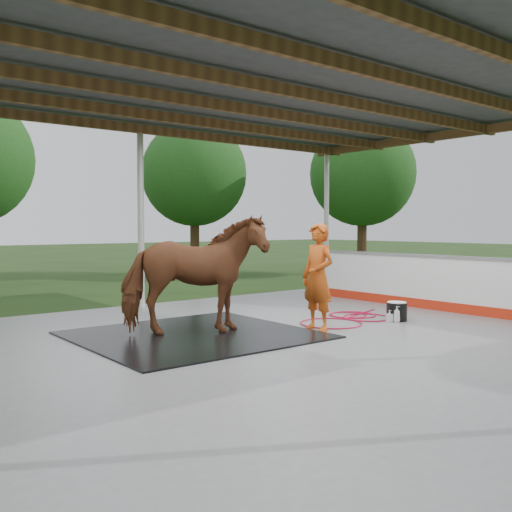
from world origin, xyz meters
TOP-DOWN VIEW (x-y plane):
  - ground at (0.00, 0.00)m, footprint 100.00×100.00m
  - concrete_slab at (0.00, 0.00)m, footprint 12.00×10.00m
  - pavilion_structure at (0.00, -0.00)m, footprint 12.60×10.60m
  - dasher_board at (4.60, 0.00)m, footprint 0.16×8.00m
  - tree_belt at (0.30, 0.90)m, footprint 28.00×28.00m
  - rubber_mat at (-0.89, 1.17)m, footprint 3.52×3.30m
  - horse at (-0.89, 1.17)m, footprint 2.48×1.85m
  - handler at (1.00, 0.28)m, footprint 0.43×0.66m
  - wash_bucket at (2.83, 0.06)m, footprint 0.38×0.38m
  - soap_bottle_a at (2.68, -0.07)m, footprint 0.14×0.14m
  - soap_bottle_b at (2.60, 0.04)m, footprint 0.12×0.12m
  - hose_coil at (2.26, 0.74)m, footprint 2.52×1.41m

SIDE VIEW (x-z plane):
  - ground at x=0.00m, z-range 0.00..0.00m
  - concrete_slab at x=0.00m, z-range 0.00..0.05m
  - hose_coil at x=2.26m, z-range 0.05..0.07m
  - rubber_mat at x=-0.89m, z-range 0.05..0.08m
  - soap_bottle_b at x=2.60m, z-range 0.05..0.27m
  - soap_bottle_a at x=2.68m, z-range 0.05..0.35m
  - wash_bucket at x=2.83m, z-range 0.05..0.40m
  - dasher_board at x=4.60m, z-range 0.02..1.17m
  - handler at x=1.00m, z-range 0.05..1.85m
  - horse at x=-0.89m, z-range 0.08..1.98m
  - tree_belt at x=0.30m, z-range 0.89..6.69m
  - pavilion_structure at x=0.00m, z-range 1.94..5.99m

